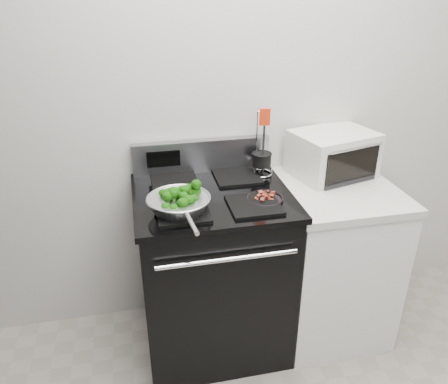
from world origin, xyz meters
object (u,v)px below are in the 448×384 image
object	(u,v)px
skillet	(179,203)
bacon_plate	(265,197)
utensil_holder	(262,163)
gas_range	(213,269)
toaster_oven	(333,154)

from	to	relation	value
skillet	bacon_plate	size ratio (longest dim) A/B	2.63
bacon_plate	skillet	bearing A→B (deg)	-175.30
bacon_plate	utensil_holder	bearing A→B (deg)	76.77
skillet	utensil_holder	world-z (taller)	utensil_holder
gas_range	bacon_plate	distance (m)	0.55
bacon_plate	utensil_holder	world-z (taller)	utensil_holder
skillet	toaster_oven	distance (m)	0.96
gas_range	bacon_plate	bearing A→B (deg)	-27.39
toaster_oven	utensil_holder	bearing A→B (deg)	163.57
gas_range	toaster_oven	world-z (taller)	toaster_oven
skillet	toaster_oven	world-z (taller)	toaster_oven
gas_range	toaster_oven	distance (m)	0.92
utensil_holder	toaster_oven	world-z (taller)	utensil_holder
bacon_plate	toaster_oven	xyz separation A→B (m)	(0.48, 0.29, 0.08)
skillet	utensil_holder	bearing A→B (deg)	28.12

